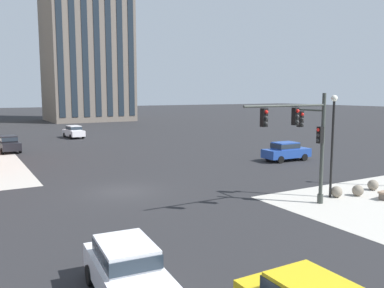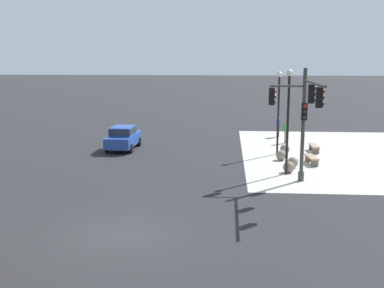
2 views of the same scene
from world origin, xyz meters
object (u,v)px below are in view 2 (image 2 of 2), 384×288
object	(u,v)px
bollard_sphere_curb_a	(289,167)
bench_near_signal	(312,159)
pedestrian_walking_east	(287,130)
traffic_signal_main	(303,112)
bench_mid_block	(314,147)
bollard_sphere_curb_c	(281,155)
bollard_sphere_curb_d	(285,149)
car_main_southbound_far	(123,137)
bollard_sphere_curb_b	(293,162)
pedestrian_at_curb	(278,125)
street_lamp_corner_near	(288,110)
street_lamp_mid_sidewalk	(279,103)

from	to	relation	value
bollard_sphere_curb_a	bench_near_signal	bearing A→B (deg)	-35.07
pedestrian_walking_east	traffic_signal_main	bearing A→B (deg)	176.43
bench_near_signal	pedestrian_walking_east	xyz separation A→B (m)	(7.32, 0.70, 0.70)
traffic_signal_main	bollard_sphere_curb_a	bearing A→B (deg)	4.39
traffic_signal_main	bench_mid_block	xyz separation A→B (m)	(9.25, -2.33, -3.52)
bollard_sphere_curb_a	bench_mid_block	distance (m)	6.89
bollard_sphere_curb_c	bollard_sphere_curb_d	xyz separation A→B (m)	(2.22, -0.49, 0.00)
bollard_sphere_curb_a	bollard_sphere_curb_c	bearing A→B (deg)	1.09
car_main_southbound_far	bollard_sphere_curb_a	bearing A→B (deg)	-119.89
bollard_sphere_curb_d	bench_near_signal	xyz separation A→B (m)	(-3.16, -1.28, -0.00)
bollard_sphere_curb_b	car_main_southbound_far	size ratio (longest dim) A/B	0.15
bollard_sphere_curb_b	bollard_sphere_curb_d	xyz separation A→B (m)	(4.26, -0.02, 0.00)
traffic_signal_main	car_main_southbound_far	world-z (taller)	traffic_signal_main
pedestrian_at_curb	pedestrian_walking_east	bearing A→B (deg)	-173.09
street_lamp_corner_near	car_main_southbound_far	world-z (taller)	street_lamp_corner_near
bollard_sphere_curb_a	pedestrian_at_curb	world-z (taller)	pedestrian_at_curb
pedestrian_walking_east	street_lamp_corner_near	world-z (taller)	street_lamp_corner_near
bench_near_signal	street_lamp_mid_sidewalk	size ratio (longest dim) A/B	0.33
bollard_sphere_curb_b	street_lamp_corner_near	bearing A→B (deg)	160.37
bench_mid_block	street_lamp_corner_near	size ratio (longest dim) A/B	0.31
bollard_sphere_curb_d	car_main_southbound_far	distance (m)	11.53
traffic_signal_main	pedestrian_at_curb	bearing A→B (deg)	-1.60
traffic_signal_main	bench_near_signal	world-z (taller)	traffic_signal_main
pedestrian_walking_east	street_lamp_corner_near	bearing A→B (deg)	173.27
traffic_signal_main	bollard_sphere_curb_c	size ratio (longest dim) A/B	9.18
bollard_sphere_curb_b	pedestrian_walking_east	distance (m)	8.47
bollard_sphere_curb_b	street_lamp_mid_sidewalk	xyz separation A→B (m)	(4.00, 0.54, 3.19)
bollard_sphere_curb_b	street_lamp_corner_near	world-z (taller)	street_lamp_corner_near
bollard_sphere_curb_d	pedestrian_at_curb	distance (m)	7.11
bollard_sphere_curb_b	bench_near_signal	world-z (taller)	bollard_sphere_curb_b
traffic_signal_main	bollard_sphere_curb_c	xyz separation A→B (m)	(6.24, 0.28, -3.51)
bollard_sphere_curb_c	street_lamp_corner_near	size ratio (longest dim) A/B	0.11
street_lamp_mid_sidewalk	bollard_sphere_curb_a	bearing A→B (deg)	-178.61
bollard_sphere_curb_d	bench_near_signal	world-z (taller)	bollard_sphere_curb_d
pedestrian_at_curb	traffic_signal_main	bearing A→B (deg)	178.40
bollard_sphere_curb_d	car_main_southbound_far	size ratio (longest dim) A/B	0.15
bollard_sphere_curb_c	pedestrian_at_curb	xyz separation A→B (m)	(9.29, -0.72, 0.67)
bollard_sphere_curb_a	bench_near_signal	xyz separation A→B (m)	(2.44, -1.71, -0.00)
bollard_sphere_curb_a	car_main_southbound_far	distance (m)	12.77
pedestrian_at_curb	street_lamp_mid_sidewalk	size ratio (longest dim) A/B	0.31
street_lamp_corner_near	bench_mid_block	bearing A→B (deg)	-22.16
bollard_sphere_curb_d	bollard_sphere_curb_b	bearing A→B (deg)	179.73
bench_near_signal	bollard_sphere_curb_b	bearing A→B (deg)	130.08
bollard_sphere_curb_d	pedestrian_at_curb	size ratio (longest dim) A/B	0.38
street_lamp_mid_sidewalk	car_main_southbound_far	bearing A→B (deg)	84.71
bench_near_signal	pedestrian_at_curb	size ratio (longest dim) A/B	1.07
bollard_sphere_curb_b	bench_mid_block	xyz separation A→B (m)	(5.05, -2.14, -0.00)
bench_mid_block	street_lamp_corner_near	bearing A→B (deg)	157.84
bollard_sphere_curb_a	bollard_sphere_curb_c	xyz separation A→B (m)	(3.39, 0.06, 0.00)
bollard_sphere_curb_a	street_lamp_corner_near	xyz separation A→B (m)	(-0.32, 0.18, 3.34)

